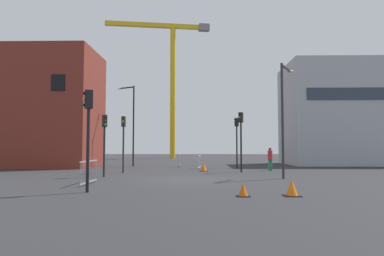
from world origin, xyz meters
name	(u,v)px	position (x,y,z in m)	size (l,w,h in m)	color
ground	(189,179)	(0.00, 0.00, 0.00)	(160.00, 160.00, 0.00)	#28282B
brick_building	(39,109)	(-13.70, 11.97, 5.11)	(10.15, 6.62, 10.23)	maroon
office_block	(343,114)	(15.10, 16.86, 5.06)	(11.40, 7.60, 10.12)	#A8AAB2
construction_crane	(170,68)	(-4.30, 39.37, 15.25)	(17.52, 3.61, 22.95)	gold
streetlamp_tall	(132,119)	(-5.69, 13.33, 4.36)	(1.75, 0.97, 7.38)	black
streetlamp_short	(284,109)	(5.20, 0.77, 3.81)	(1.14, 1.73, 6.29)	#2D2D30
traffic_light_near	(237,135)	(3.64, 10.32, 2.77)	(0.39, 0.30, 4.14)	black
traffic_light_island	(88,123)	(-3.63, -5.41, 2.58)	(0.39, 0.34, 3.83)	black
traffic_light_crosswalk	(241,132)	(3.40, 5.48, 2.75)	(0.35, 0.38, 4.10)	black
traffic_light_far	(104,135)	(-4.92, 1.53, 2.42)	(0.35, 0.39, 3.56)	#232326
traffic_light_verge	(123,135)	(-4.56, 4.87, 2.55)	(0.27, 0.38, 3.79)	#2D2D30
pedestrian_walking	(270,157)	(5.74, 7.28, 0.98)	(0.34, 0.34, 1.69)	#2D844C
safety_barrier_rear	(199,162)	(0.55, 9.72, 0.56)	(0.26, 1.87, 1.08)	#B2B5BA
safety_barrier_front	(180,160)	(-1.22, 12.97, 0.56)	(0.25, 1.90, 1.08)	#B2B5BA
safety_barrier_left_run	(89,172)	(-4.50, -2.50, 0.56)	(0.11, 2.55, 1.08)	gray
traffic_cone_by_barrier	(292,188)	(3.71, -6.25, 0.26)	(0.57, 0.57, 0.57)	black
traffic_cone_orange	(243,190)	(2.03, -6.37, 0.21)	(0.46, 0.46, 0.46)	black
traffic_cone_striped	(204,167)	(0.86, 6.57, 0.30)	(0.63, 0.63, 0.64)	black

